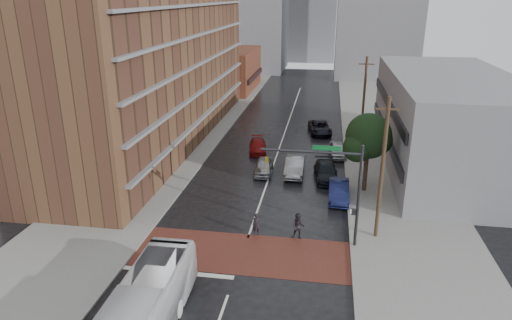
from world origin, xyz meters
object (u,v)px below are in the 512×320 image
(pedestrian_b, at_px, (298,226))
(car_parked_mid, at_px, (326,172))
(car_travel_c, at_px, (258,146))
(pedestrian_a, at_px, (257,225))
(suv_travel, at_px, (320,127))
(car_parked_far, at_px, (338,150))
(car_travel_a, at_px, (264,166))
(car_travel_b, at_px, (295,166))
(car_parked_near, at_px, (339,191))
(transit_bus, at_px, (140,317))

(pedestrian_b, height_order, car_parked_mid, pedestrian_b)
(car_travel_c, bearing_deg, pedestrian_a, -90.29)
(car_parked_mid, bearing_deg, car_travel_c, 131.58)
(suv_travel, bearing_deg, pedestrian_a, -107.10)
(suv_travel, height_order, car_parked_far, suv_travel)
(car_travel_a, xyz_separation_m, suv_travel, (4.91, 14.26, 0.03))
(pedestrian_b, bearing_deg, car_travel_c, 113.53)
(car_travel_c, relative_size, car_parked_far, 1.05)
(car_travel_a, bearing_deg, suv_travel, 68.76)
(pedestrian_a, relative_size, car_travel_b, 0.34)
(car_travel_c, bearing_deg, car_parked_near, -61.29)
(transit_bus, height_order, suv_travel, transit_bus)
(suv_travel, bearing_deg, pedestrian_b, -100.78)
(transit_bus, xyz_separation_m, car_travel_b, (5.56, 23.44, -0.73))
(car_parked_far, bearing_deg, car_travel_b, -129.96)
(car_parked_near, bearing_deg, transit_bus, -117.58)
(pedestrian_a, distance_m, pedestrian_b, 2.90)
(transit_bus, height_order, pedestrian_a, transit_bus)
(car_parked_near, height_order, car_parked_far, car_parked_near)
(pedestrian_b, xyz_separation_m, car_travel_c, (-5.63, 18.01, -0.31))
(transit_bus, height_order, car_parked_far, transit_bus)
(car_travel_a, relative_size, car_parked_mid, 0.83)
(pedestrian_a, bearing_deg, car_parked_mid, 56.51)
(transit_bus, bearing_deg, car_travel_c, 86.76)
(pedestrian_b, xyz_separation_m, car_parked_far, (2.85, 17.91, -0.23))
(car_travel_b, bearing_deg, car_parked_mid, -14.87)
(pedestrian_b, bearing_deg, car_parked_far, 87.14)
(car_travel_b, xyz_separation_m, car_parked_near, (4.03, -5.11, -0.05))
(car_travel_b, height_order, car_travel_c, car_travel_b)
(car_parked_near, xyz_separation_m, car_parked_far, (0.00, 10.91, -0.05))
(suv_travel, bearing_deg, car_parked_mid, -95.31)
(pedestrian_a, height_order, car_parked_far, pedestrian_a)
(car_parked_mid, bearing_deg, suv_travel, 87.21)
(car_parked_far, bearing_deg, transit_bus, -113.29)
(pedestrian_a, xyz_separation_m, car_parked_far, (5.75, 17.91, -0.12))
(transit_bus, bearing_deg, car_parked_near, 61.32)
(car_travel_b, relative_size, suv_travel, 0.93)
(car_travel_a, bearing_deg, transit_bus, -98.74)
(car_travel_c, bearing_deg, pedestrian_b, -81.54)
(car_travel_a, bearing_deg, car_parked_far, 38.94)
(suv_travel, relative_size, car_parked_far, 1.25)
(car_travel_a, bearing_deg, car_travel_b, 3.44)
(transit_bus, distance_m, car_travel_b, 24.10)
(car_travel_c, bearing_deg, car_parked_mid, -50.81)
(car_parked_near, bearing_deg, car_travel_a, 145.30)
(suv_travel, distance_m, car_parked_mid, 14.73)
(transit_bus, height_order, car_parked_mid, transit_bus)
(car_travel_a, height_order, car_parked_mid, car_parked_mid)
(pedestrian_b, relative_size, car_travel_b, 0.38)
(pedestrian_b, distance_m, car_parked_far, 18.14)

